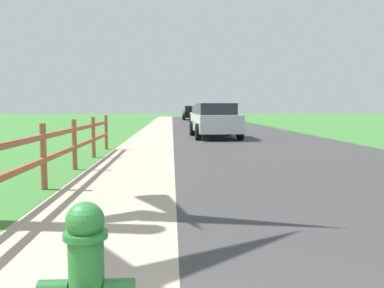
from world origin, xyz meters
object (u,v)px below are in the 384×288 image
(fire_hydrant, at_px, (86,284))
(parked_car_black, at_px, (192,113))
(parked_car_blue, at_px, (206,116))
(parked_car_beige, at_px, (202,114))
(parked_suv_silver, at_px, (215,120))

(fire_hydrant, bearing_deg, parked_car_black, 86.43)
(fire_hydrant, relative_size, parked_car_blue, 0.19)
(parked_car_beige, distance_m, parked_car_black, 8.54)
(parked_suv_silver, distance_m, parked_car_black, 26.38)
(parked_car_blue, xyz_separation_m, parked_car_black, (-0.26, 16.02, -0.01))
(fire_hydrant, distance_m, parked_car_beige, 34.52)
(parked_suv_silver, relative_size, parked_car_black, 1.08)
(parked_suv_silver, xyz_separation_m, parked_car_blue, (0.49, 10.36, -0.06))
(parked_car_blue, distance_m, parked_car_black, 16.02)
(parked_car_black, bearing_deg, parked_car_beige, -86.60)
(parked_suv_silver, bearing_deg, parked_car_black, 89.49)
(fire_hydrant, height_order, parked_suv_silver, parked_suv_silver)
(parked_car_blue, distance_m, parked_car_beige, 7.50)
(parked_car_blue, bearing_deg, parked_car_beige, 88.09)
(fire_hydrant, relative_size, parked_car_black, 0.21)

